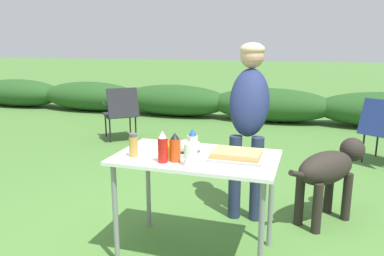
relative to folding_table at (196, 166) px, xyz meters
name	(u,v)px	position (x,y,z in m)	size (l,w,h in m)	color
ground_plane	(196,253)	(0.00, 0.00, -0.66)	(60.00, 60.00, 0.00)	#477533
shrub_hedge	(271,105)	(0.00, 4.94, -0.34)	(14.40, 0.90, 0.64)	#234C1E
folding_table	(196,166)	(0.00, 0.00, 0.00)	(1.10, 0.64, 0.74)	white
food_tray	(237,155)	(0.28, 0.01, 0.10)	(0.36, 0.26, 0.06)	#9E9EA3
plate_stack	(148,147)	(-0.39, 0.06, 0.09)	(0.23, 0.23, 0.02)	white
mixing_bowl	(189,146)	(-0.08, 0.08, 0.12)	(0.19, 0.19, 0.08)	#ADBC99
paper_cup_stack	(190,155)	(0.03, -0.22, 0.15)	(0.08, 0.08, 0.14)	white
ketchup_bottle	(163,148)	(-0.16, -0.20, 0.18)	(0.06, 0.06, 0.21)	red
mustard_bottle	(165,148)	(-0.18, -0.12, 0.15)	(0.06, 0.06, 0.15)	yellow
spice_jar	(133,145)	(-0.40, -0.15, 0.16)	(0.06, 0.06, 0.16)	#B2893D
hot_sauce_bottle	(175,148)	(-0.10, -0.16, 0.17)	(0.07, 0.07, 0.19)	#CC4214
mayo_bottle	(193,145)	(0.00, -0.09, 0.17)	(0.07, 0.07, 0.21)	silver
standing_person_in_red_jacket	(249,110)	(0.23, 0.78, 0.28)	(0.36, 0.46, 1.50)	#232D4C
dog	(330,169)	(0.91, 0.84, -0.20)	(0.66, 0.82, 0.69)	#28231E
camp_chair_green_behind_table	(121,111)	(-2.06, 2.76, -0.20)	(0.73, 0.75, 0.83)	#232328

